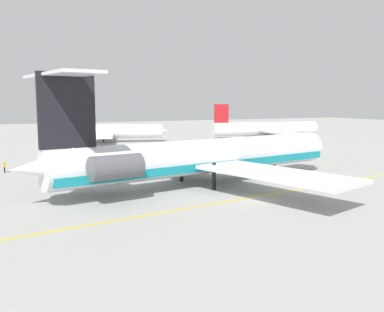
{
  "coord_description": "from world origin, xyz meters",
  "views": [
    {
      "loc": [
        -24.24,
        -36.61,
        10.35
      ],
      "look_at": [
        -0.68,
        13.87,
        3.1
      ],
      "focal_mm": 39.52,
      "sensor_mm": 36.0,
      "label": 1
    }
  ],
  "objects_px": {
    "airliner_mid_right": "(268,129)",
    "safety_cone_nose": "(237,152)",
    "airliner_mid_left": "(107,131)",
    "main_jetliner": "(197,157)",
    "ground_crew_near_nose": "(42,162)",
    "ground_crew_near_tail": "(4,165)"
  },
  "relations": [
    {
      "from": "safety_cone_nose",
      "to": "airliner_mid_left",
      "type": "bearing_deg",
      "value": 117.34
    },
    {
      "from": "main_jetliner",
      "to": "safety_cone_nose",
      "type": "height_order",
      "value": "main_jetliner"
    },
    {
      "from": "ground_crew_near_nose",
      "to": "main_jetliner",
      "type": "bearing_deg",
      "value": -126.25
    },
    {
      "from": "airliner_mid_right",
      "to": "ground_crew_near_nose",
      "type": "bearing_deg",
      "value": -145.38
    },
    {
      "from": "main_jetliner",
      "to": "airliner_mid_left",
      "type": "height_order",
      "value": "main_jetliner"
    },
    {
      "from": "main_jetliner",
      "to": "safety_cone_nose",
      "type": "relative_size",
      "value": 82.12
    },
    {
      "from": "airliner_mid_left",
      "to": "main_jetliner",
      "type": "bearing_deg",
      "value": -77.6
    },
    {
      "from": "safety_cone_nose",
      "to": "airliner_mid_right",
      "type": "bearing_deg",
      "value": 45.24
    },
    {
      "from": "airliner_mid_right",
      "to": "ground_crew_near_nose",
      "type": "distance_m",
      "value": 68.59
    },
    {
      "from": "airliner_mid_right",
      "to": "safety_cone_nose",
      "type": "xyz_separation_m",
      "value": [
        -25.1,
        -25.31,
        -2.54
      ]
    },
    {
      "from": "airliner_mid_right",
      "to": "safety_cone_nose",
      "type": "distance_m",
      "value": 35.73
    },
    {
      "from": "ground_crew_near_nose",
      "to": "safety_cone_nose",
      "type": "height_order",
      "value": "ground_crew_near_nose"
    },
    {
      "from": "airliner_mid_right",
      "to": "safety_cone_nose",
      "type": "height_order",
      "value": "airliner_mid_right"
    },
    {
      "from": "ground_crew_near_tail",
      "to": "safety_cone_nose",
      "type": "relative_size",
      "value": 3.19
    },
    {
      "from": "airliner_mid_left",
      "to": "safety_cone_nose",
      "type": "relative_size",
      "value": 56.11
    },
    {
      "from": "airliner_mid_left",
      "to": "airliner_mid_right",
      "type": "height_order",
      "value": "airliner_mid_right"
    },
    {
      "from": "airliner_mid_left",
      "to": "ground_crew_near_nose",
      "type": "distance_m",
      "value": 42.75
    },
    {
      "from": "main_jetliner",
      "to": "airliner_mid_left",
      "type": "bearing_deg",
      "value": 76.68
    },
    {
      "from": "main_jetliner",
      "to": "safety_cone_nose",
      "type": "xyz_separation_m",
      "value": [
        20.91,
        25.05,
        -3.33
      ]
    },
    {
      "from": "safety_cone_nose",
      "to": "ground_crew_near_tail",
      "type": "bearing_deg",
      "value": -173.49
    },
    {
      "from": "main_jetliner",
      "to": "airliner_mid_left",
      "type": "xyz_separation_m",
      "value": [
        3.16,
        59.37,
        -0.85
      ]
    },
    {
      "from": "ground_crew_near_nose",
      "to": "ground_crew_near_tail",
      "type": "height_order",
      "value": "ground_crew_near_nose"
    }
  ]
}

